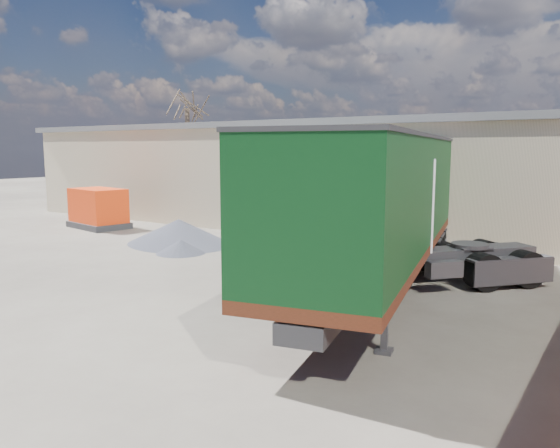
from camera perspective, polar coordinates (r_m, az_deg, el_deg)
The scene contains 8 objects.
ground at distance 15.75m, azimuth -11.38°, elevation -7.01°, with size 120.00×120.00×0.00m, color black.
warehouse at distance 31.59m, azimuth 1.47°, elevation 5.44°, with size 30.60×12.60×5.42m.
bare_tree at distance 42.31m, azimuth -9.72°, elevation 13.08°, with size 4.00×4.00×9.60m.
tractor_unit at distance 16.00m, azimuth 11.88°, elevation 0.13°, with size 6.24×6.64×4.51m.
box_trailer at distance 14.97m, azimuth 10.36°, elevation 2.58°, with size 5.55×13.41×4.36m.
panel_van at distance 23.58m, azimuth 1.34°, elevation 0.66°, with size 2.36×5.08×2.02m.
orange_skip at distance 29.25m, azimuth -18.45°, elevation 1.32°, with size 3.51×2.54×2.00m.
gravel_heap at distance 23.56m, azimuth -10.56°, elevation -0.84°, with size 6.24×6.24×1.06m.
Camera 1 is at (10.85, -10.70, 4.01)m, focal length 35.00 mm.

